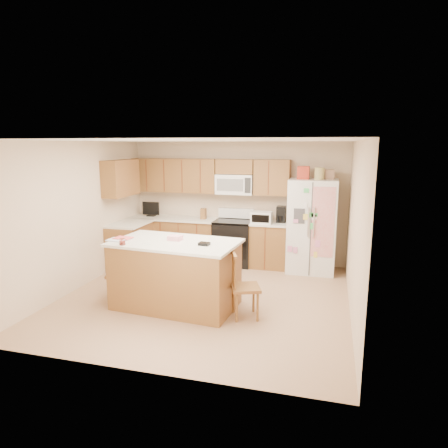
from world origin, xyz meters
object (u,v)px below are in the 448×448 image
(stove, at_px, (233,242))
(windsor_chair_left, at_px, (122,273))
(island, at_px, (176,274))
(refrigerator, at_px, (312,225))
(windsor_chair_right, at_px, (244,287))
(windsor_chair_back, at_px, (185,267))

(stove, distance_m, windsor_chair_left, 2.68)
(stove, height_order, island, stove)
(refrigerator, xyz_separation_m, windsor_chair_right, (-0.81, -2.44, -0.47))
(island, xyz_separation_m, windsor_chair_back, (-0.08, 0.61, -0.09))
(stove, distance_m, refrigerator, 1.63)
(island, relative_size, windsor_chair_right, 2.08)
(windsor_chair_left, bearing_deg, stove, 62.28)
(refrigerator, bearing_deg, island, -129.27)
(windsor_chair_left, height_order, windsor_chair_right, windsor_chair_right)
(windsor_chair_back, height_order, windsor_chair_right, windsor_chair_right)
(windsor_chair_back, relative_size, windsor_chair_right, 0.94)
(stove, bearing_deg, island, -97.75)
(refrigerator, xyz_separation_m, windsor_chair_back, (-1.97, -1.71, -0.50))
(island, height_order, windsor_chair_right, island)
(island, xyz_separation_m, windsor_chair_left, (-0.92, 0.01, -0.07))
(stove, xyz_separation_m, windsor_chair_back, (-0.40, -1.77, -0.05))
(refrigerator, distance_m, windsor_chair_right, 2.62)
(windsor_chair_left, height_order, windsor_chair_back, windsor_chair_left)
(windsor_chair_left, xyz_separation_m, windsor_chair_right, (2.01, -0.14, 0.01))
(refrigerator, height_order, windsor_chair_right, refrigerator)
(windsor_chair_left, distance_m, windsor_chair_right, 2.01)
(windsor_chair_left, relative_size, windsor_chair_back, 1.04)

